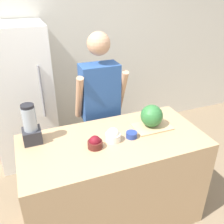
{
  "coord_description": "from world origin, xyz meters",
  "views": [
    {
      "loc": [
        -0.66,
        -1.27,
        2.14
      ],
      "look_at": [
        0.0,
        0.42,
        1.18
      ],
      "focal_mm": 40.0,
      "sensor_mm": 36.0,
      "label": 1
    }
  ],
  "objects": [
    {
      "name": "refrigerator",
      "position": [
        -0.68,
        1.73,
        0.87
      ],
      "size": [
        0.72,
        0.68,
        1.74
      ],
      "color": "white",
      "rests_on": "ground_plane"
    },
    {
      "name": "bowl_cherries",
      "position": [
        -0.18,
        0.34,
        0.97
      ],
      "size": [
        0.12,
        0.12,
        0.11
      ],
      "color": "#511E19",
      "rests_on": "counter_island"
    },
    {
      "name": "bowl_small_blue",
      "position": [
        0.16,
        0.36,
        0.96
      ],
      "size": [
        0.1,
        0.1,
        0.05
      ],
      "color": "navy",
      "rests_on": "counter_island"
    },
    {
      "name": "wall_back",
      "position": [
        0.0,
        2.1,
        1.3
      ],
      "size": [
        8.0,
        0.06,
        2.6
      ],
      "color": "silver",
      "rests_on": "ground_plane"
    },
    {
      "name": "person",
      "position": [
        0.08,
        0.98,
        0.9
      ],
      "size": [
        0.53,
        0.27,
        1.73
      ],
      "color": "gray",
      "rests_on": "ground_plane"
    },
    {
      "name": "bowl_cream",
      "position": [
        -0.01,
        0.38,
        0.98
      ],
      "size": [
        0.13,
        0.13,
        0.12
      ],
      "color": "white",
      "rests_on": "counter_island"
    },
    {
      "name": "watermelon",
      "position": [
        0.4,
        0.46,
        1.05
      ],
      "size": [
        0.2,
        0.2,
        0.2
      ],
      "color": "#2D6B33",
      "rests_on": "cutting_board"
    },
    {
      "name": "blender",
      "position": [
        -0.64,
        0.61,
        1.08
      ],
      "size": [
        0.15,
        0.15,
        0.35
      ],
      "color": "#28282D",
      "rests_on": "counter_island"
    },
    {
      "name": "counter_island",
      "position": [
        0.0,
        0.39,
        0.46
      ],
      "size": [
        1.59,
        0.77,
        0.93
      ],
      "color": "tan",
      "rests_on": "ground_plane"
    },
    {
      "name": "cutting_board",
      "position": [
        0.41,
        0.45,
        0.94
      ],
      "size": [
        0.34,
        0.23,
        0.01
      ],
      "color": "tan",
      "rests_on": "counter_island"
    }
  ]
}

